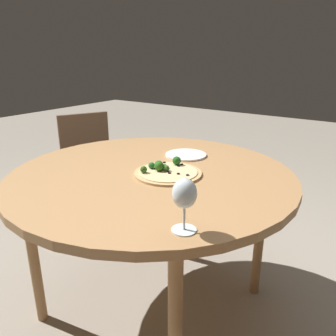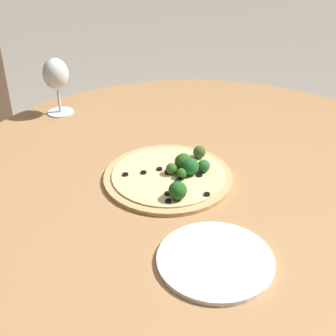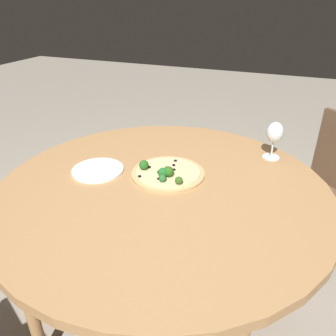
{
  "view_description": "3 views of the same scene",
  "coord_description": "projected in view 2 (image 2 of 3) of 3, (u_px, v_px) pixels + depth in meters",
  "views": [
    {
      "loc": [
        1.13,
        0.88,
        1.28
      ],
      "look_at": [
        -0.01,
        0.09,
        0.8
      ],
      "focal_mm": 35.0,
      "sensor_mm": 36.0,
      "label": 1
    },
    {
      "loc": [
        -0.95,
        0.09,
        1.37
      ],
      "look_at": [
        -0.01,
        0.09,
        0.8
      ],
      "focal_mm": 50.0,
      "sensor_mm": 36.0,
      "label": 2
    },
    {
      "loc": [
        0.44,
        -1.03,
        1.44
      ],
      "look_at": [
        -0.01,
        0.09,
        0.8
      ],
      "focal_mm": 35.0,
      "sensor_mm": 36.0,
      "label": 3
    }
  ],
  "objects": [
    {
      "name": "dining_table",
      "position": [
        202.0,
        196.0,
        1.16
      ],
      "size": [
        1.31,
        1.31,
        0.77
      ],
      "color": "#A87A4C",
      "rests_on": "ground_plane"
    },
    {
      "name": "pizza",
      "position": [
        172.0,
        175.0,
        1.11
      ],
      "size": [
        0.31,
        0.31,
        0.06
      ],
      "color": "tan",
      "rests_on": "dining_table"
    },
    {
      "name": "wine_glass",
      "position": [
        56.0,
        76.0,
        1.38
      ],
      "size": [
        0.08,
        0.08,
        0.17
      ],
      "color": "silver",
      "rests_on": "dining_table"
    },
    {
      "name": "plate_near",
      "position": [
        217.0,
        260.0,
        0.87
      ],
      "size": [
        0.22,
        0.22,
        0.01
      ],
      "color": "white",
      "rests_on": "dining_table"
    }
  ]
}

